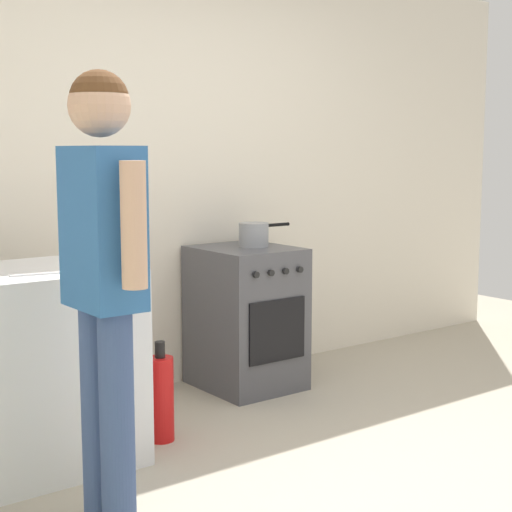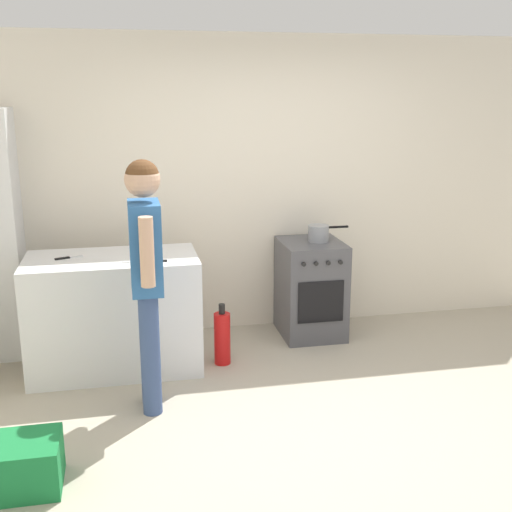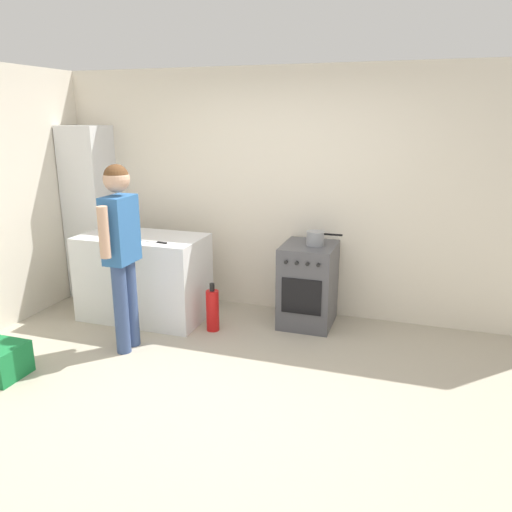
% 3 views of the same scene
% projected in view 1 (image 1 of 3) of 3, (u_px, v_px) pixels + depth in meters
% --- Properties ---
extents(ground_plane, '(8.00, 8.00, 0.00)m').
position_uv_depth(ground_plane, '(400.00, 489.00, 3.31)').
color(ground_plane, '#ADA38E').
extents(back_wall, '(6.00, 0.10, 2.60)m').
position_uv_depth(back_wall, '(162.00, 171.00, 4.68)').
color(back_wall, silver).
rests_on(back_wall, ground).
extents(oven_left, '(0.53, 0.62, 0.85)m').
position_uv_depth(oven_left, '(246.00, 317.00, 4.71)').
color(oven_left, '#4C4C51').
rests_on(oven_left, ground).
extents(pot, '(0.36, 0.18, 0.14)m').
position_uv_depth(pot, '(254.00, 235.00, 4.69)').
color(pot, gray).
rests_on(pot, oven_left).
extents(knife_carving, '(0.33, 0.08, 0.01)m').
position_uv_depth(knife_carving, '(52.00, 273.00, 3.34)').
color(knife_carving, silver).
rests_on(knife_carving, counter_unit).
extents(person, '(0.23, 0.57, 1.71)m').
position_uv_depth(person, '(103.00, 256.00, 2.89)').
color(person, '#384C7A').
rests_on(person, ground).
extents(fire_extinguisher, '(0.13, 0.13, 0.50)m').
position_uv_depth(fire_extinguisher, '(161.00, 398.00, 3.85)').
color(fire_extinguisher, red).
rests_on(fire_extinguisher, ground).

